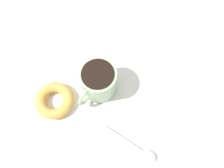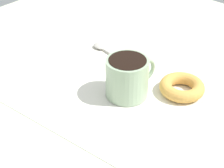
# 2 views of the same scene
# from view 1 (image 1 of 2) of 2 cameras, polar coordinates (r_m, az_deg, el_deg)

# --- Properties ---
(ground_plane) EXTENTS (1.20, 1.20, 0.02)m
(ground_plane) POSITION_cam_1_polar(r_m,az_deg,el_deg) (0.67, -1.98, -1.37)
(ground_plane) COLOR beige
(napkin) EXTENTS (0.37, 0.37, 0.00)m
(napkin) POSITION_cam_1_polar(r_m,az_deg,el_deg) (0.66, 0.00, -0.65)
(napkin) COLOR white
(napkin) RESTS_ON ground_plane
(coffee_cup) EXTENTS (0.12, 0.09, 0.09)m
(coffee_cup) POSITION_cam_1_polar(r_m,az_deg,el_deg) (0.62, -3.12, 0.80)
(coffee_cup) COLOR #9EB793
(coffee_cup) RESTS_ON napkin
(donut) EXTENTS (0.10, 0.10, 0.03)m
(donut) POSITION_cam_1_polar(r_m,az_deg,el_deg) (0.65, -13.01, -3.67)
(donut) COLOR gold
(donut) RESTS_ON napkin
(spoon) EXTENTS (0.04, 0.15, 0.01)m
(spoon) POSITION_cam_1_polar(r_m,az_deg,el_deg) (0.63, 6.72, -14.76)
(spoon) COLOR #B7B2A8
(spoon) RESTS_ON napkin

